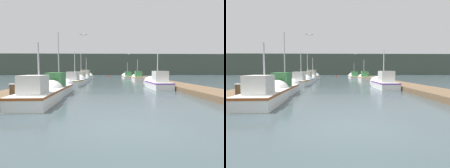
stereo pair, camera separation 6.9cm
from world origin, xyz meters
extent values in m
plane|color=#38474C|center=(0.00, 0.00, 0.00)|extent=(200.00, 200.00, 0.00)
cube|color=brown|center=(-6.21, 16.00, 0.18)|extent=(2.46, 40.00, 0.36)
cube|color=brown|center=(6.21, 16.00, 0.18)|extent=(2.46, 40.00, 0.36)
cube|color=#424C42|center=(0.00, 69.44, 3.54)|extent=(120.00, 16.00, 7.09)
cube|color=silver|center=(-3.94, 3.82, 0.31)|extent=(1.70, 3.96, 0.61)
cube|color=#92461B|center=(-3.94, 3.82, 0.55)|extent=(1.73, 3.99, 0.10)
cone|color=silver|center=(-4.00, 6.21, 0.31)|extent=(1.54, 0.91, 1.52)
cube|color=silver|center=(-3.93, 3.33, 1.03)|extent=(1.05, 1.56, 0.83)
cylinder|color=#B2B2B7|center=(-3.95, 4.11, 1.81)|extent=(0.08, 0.08, 2.40)
cube|color=silver|center=(-3.97, 8.13, 0.28)|extent=(1.42, 4.32, 0.57)
cube|color=#9A400D|center=(-3.97, 8.13, 0.51)|extent=(1.45, 4.35, 0.10)
cone|color=silver|center=(-3.99, 10.73, 0.28)|extent=(1.33, 0.89, 1.33)
cube|color=#387A42|center=(-3.97, 7.59, 1.04)|extent=(1.01, 1.59, 0.95)
cylinder|color=#B2B2B7|center=(-3.98, 8.46, 2.45)|extent=(0.08, 0.08, 3.76)
cube|color=silver|center=(4.07, 11.96, 0.31)|extent=(1.60, 4.22, 0.62)
cube|color=#6526A3|center=(4.07, 11.96, 0.56)|extent=(1.63, 4.25, 0.10)
cone|color=silver|center=(4.03, 14.49, 0.31)|extent=(1.46, 0.89, 1.45)
cube|color=silver|center=(4.08, 11.44, 1.10)|extent=(1.13, 1.48, 0.97)
cylinder|color=#B2B2B7|center=(4.07, 12.28, 2.09)|extent=(0.08, 0.08, 2.95)
cube|color=silver|center=(-3.96, 15.28, 0.31)|extent=(1.92, 4.14, 0.63)
cube|color=#996C15|center=(-3.96, 15.28, 0.57)|extent=(1.96, 4.17, 0.10)
cone|color=silver|center=(-3.78, 17.68, 0.31)|extent=(1.59, 0.90, 1.54)
cube|color=silver|center=(-4.00, 14.78, 1.06)|extent=(1.17, 1.48, 0.87)
cylinder|color=#B2B2B7|center=(-3.94, 15.58, 2.08)|extent=(0.08, 0.08, 2.91)
cube|color=silver|center=(-3.91, 20.32, 0.28)|extent=(1.82, 4.38, 0.56)
cube|color=#297DCA|center=(-3.91, 20.32, 0.50)|extent=(1.85, 4.41, 0.10)
cone|color=silver|center=(-3.72, 23.00, 0.28)|extent=(1.52, 1.18, 1.45)
cube|color=#B2AD9E|center=(-3.94, 19.78, 1.01)|extent=(1.30, 1.66, 0.91)
cylinder|color=#B2B2B7|center=(-3.88, 20.64, 2.24)|extent=(0.08, 0.08, 3.37)
cube|color=silver|center=(4.18, 24.08, 0.33)|extent=(1.49, 4.82, 0.66)
cube|color=#D26020|center=(4.18, 24.08, 0.60)|extent=(1.52, 4.86, 0.10)
cone|color=silver|center=(4.27, 27.05, 0.33)|extent=(1.31, 1.18, 1.27)
cube|color=#387A42|center=(4.16, 23.49, 1.08)|extent=(0.96, 1.91, 0.85)
cylinder|color=#B2B2B7|center=(4.19, 24.44, 1.96)|extent=(0.08, 0.08, 2.60)
cube|color=silver|center=(-4.00, 28.39, 0.34)|extent=(2.05, 4.87, 0.69)
cube|color=orange|center=(-4.00, 28.39, 0.63)|extent=(2.08, 4.90, 0.10)
cone|color=silver|center=(-3.76, 31.21, 0.34)|extent=(1.63, 1.05, 1.56)
cube|color=#B2AD9E|center=(-4.06, 27.80, 1.19)|extent=(1.41, 2.08, 1.01)
cylinder|color=#B2B2B7|center=(-3.97, 28.74, 2.22)|extent=(0.08, 0.08, 3.06)
cube|color=silver|center=(3.63, 32.76, 0.25)|extent=(1.81, 5.07, 0.49)
cube|color=#A3761E|center=(3.63, 32.76, 0.43)|extent=(1.84, 5.11, 0.10)
cone|color=silver|center=(3.60, 35.90, 0.25)|extent=(1.68, 1.23, 1.67)
cube|color=#387A42|center=(3.64, 32.13, 0.94)|extent=(1.11, 1.63, 0.90)
cylinder|color=#B2B2B7|center=(3.63, 33.14, 1.79)|extent=(0.08, 0.08, 2.59)
cylinder|color=#473523|center=(-5.04, 28.00, 0.56)|extent=(0.28, 0.28, 1.12)
cylinder|color=silver|center=(-5.04, 28.00, 1.14)|extent=(0.32, 0.32, 0.04)
cylinder|color=#473523|center=(-5.21, 3.99, 0.49)|extent=(0.24, 0.24, 0.98)
cylinder|color=silver|center=(-5.21, 3.99, 1.00)|extent=(0.28, 0.28, 0.04)
cylinder|color=#473523|center=(5.09, 25.26, 0.53)|extent=(0.23, 0.23, 1.07)
cylinder|color=silver|center=(5.09, 25.26, 1.09)|extent=(0.27, 0.27, 0.04)
cylinder|color=#473523|center=(5.00, 27.62, 0.68)|extent=(0.25, 0.25, 1.35)
cylinder|color=silver|center=(5.00, 27.62, 1.37)|extent=(0.29, 0.29, 0.04)
sphere|color=red|center=(0.23, 40.61, 0.13)|extent=(0.46, 0.46, 0.46)
cylinder|color=black|center=(0.23, 40.61, 0.61)|extent=(0.06, 0.06, 0.50)
ellipsoid|color=white|center=(2.74, 23.53, 3.97)|extent=(0.15, 0.29, 0.12)
cube|color=gray|center=(2.87, 23.53, 3.99)|extent=(0.28, 0.13, 0.07)
cube|color=gray|center=(2.60, 23.54, 3.99)|extent=(0.28, 0.13, 0.07)
ellipsoid|color=white|center=(-2.22, 8.58, 4.15)|extent=(0.20, 0.31, 0.12)
cube|color=gray|center=(-2.08, 8.62, 4.17)|extent=(0.29, 0.18, 0.07)
cube|color=gray|center=(-2.35, 8.55, 4.17)|extent=(0.29, 0.18, 0.07)
camera|label=1|loc=(-0.68, -5.78, 1.69)|focal=32.00mm
camera|label=2|loc=(-0.61, -5.78, 1.69)|focal=32.00mm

